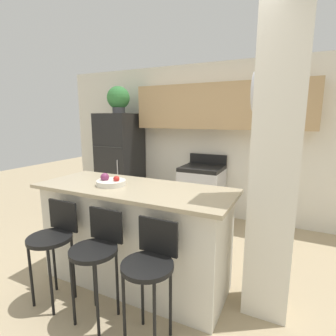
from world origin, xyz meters
The scene contains 12 objects.
ground_plane centered at (0.00, 0.00, 0.00)m, with size 14.00×14.00×0.00m, color tan.
wall_back centered at (0.11, 2.15, 1.52)m, with size 5.60×0.38×2.55m.
pillar_right centered at (1.25, 0.18, 1.28)m, with size 0.38×0.32×2.55m.
counter_bar centered at (0.00, 0.00, 0.51)m, with size 1.96×0.77×1.02m.
refrigerator centered at (-1.48, 1.82, 0.87)m, with size 0.64×0.74×1.75m.
stove_range centered at (0.07, 1.88, 0.46)m, with size 0.64×0.63×1.07m.
bar_stool_left centered at (-0.50, -0.55, 0.62)m, with size 0.39×0.39×0.93m.
bar_stool_mid centered at (0.00, -0.55, 0.62)m, with size 0.39×0.39×0.93m.
bar_stool_right centered at (0.50, -0.55, 0.62)m, with size 0.39×0.39×0.93m.
potted_plant_on_fridge centered at (-1.48, 1.82, 2.00)m, with size 0.40×0.40×0.47m.
fruit_bowl centered at (-0.23, -0.05, 1.05)m, with size 0.29×0.29×0.12m.
trash_bin centered at (-0.94, 1.56, 0.19)m, with size 0.28×0.28×0.38m.
Camera 1 is at (1.39, -2.06, 1.68)m, focal length 28.00 mm.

